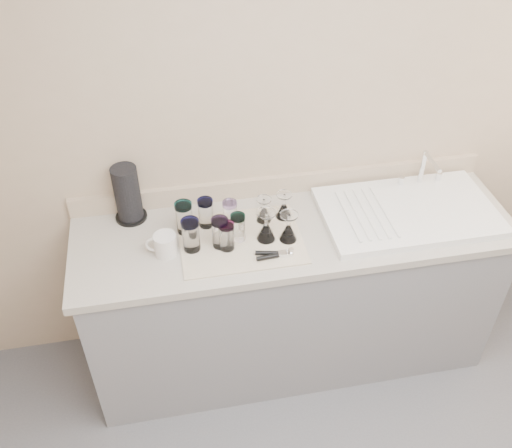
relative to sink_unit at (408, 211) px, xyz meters
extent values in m
cube|color=tan|center=(-0.55, 0.30, 0.33)|extent=(3.50, 0.04, 2.50)
cube|color=slate|center=(-0.55, 0.00, -0.49)|extent=(2.00, 0.60, 0.86)
cube|color=gray|center=(-0.55, 0.00, -0.04)|extent=(2.06, 0.62, 0.04)
cube|color=white|center=(0.00, 0.00, 0.00)|extent=(0.82, 0.50, 0.03)
cylinder|color=silver|center=(0.14, 0.20, 0.11)|extent=(0.02, 0.02, 0.18)
cylinder|color=silver|center=(0.14, 0.12, 0.19)|extent=(0.02, 0.16, 0.02)
cylinder|color=silver|center=(0.04, 0.20, 0.04)|extent=(0.03, 0.03, 0.04)
cylinder|color=silver|center=(0.24, 0.20, 0.04)|extent=(0.03, 0.03, 0.04)
cube|color=silver|center=(-0.82, -0.04, -0.02)|extent=(0.55, 0.42, 0.01)
cylinder|color=white|center=(-1.05, 0.07, 0.06)|extent=(0.07, 0.07, 0.14)
cylinder|color=#29BFC4|center=(-1.05, 0.07, 0.14)|extent=(0.08, 0.08, 0.02)
cylinder|color=white|center=(-0.95, 0.09, 0.05)|extent=(0.07, 0.07, 0.13)
cylinder|color=#262BBE|center=(-0.95, 0.09, 0.12)|extent=(0.07, 0.07, 0.02)
cylinder|color=white|center=(-0.85, 0.07, 0.05)|extent=(0.06, 0.06, 0.12)
cylinder|color=#C39FEC|center=(-0.85, 0.07, 0.12)|extent=(0.07, 0.07, 0.02)
cylinder|color=white|center=(-1.04, -0.06, 0.06)|extent=(0.08, 0.08, 0.14)
cylinder|color=#2427BE|center=(-1.04, -0.06, 0.14)|extent=(0.08, 0.08, 0.02)
cylinder|color=white|center=(-0.91, -0.06, 0.05)|extent=(0.07, 0.07, 0.13)
cylinder|color=#7144A1|center=(-0.91, -0.06, 0.13)|extent=(0.07, 0.07, 0.02)
cylinder|color=white|center=(-0.83, -0.03, 0.05)|extent=(0.06, 0.06, 0.12)
cylinder|color=#1A8875|center=(-0.83, -0.03, 0.11)|extent=(0.07, 0.07, 0.02)
cylinder|color=white|center=(-0.88, -0.08, 0.05)|extent=(0.07, 0.07, 0.12)
cylinder|color=#E635AD|center=(-0.88, -0.08, 0.12)|extent=(0.07, 0.07, 0.02)
cone|color=white|center=(-0.69, 0.08, 0.02)|extent=(0.07, 0.07, 0.07)
cylinder|color=white|center=(-0.69, 0.08, 0.08)|extent=(0.01, 0.01, 0.05)
cylinder|color=white|center=(-0.69, 0.08, 0.11)|extent=(0.07, 0.07, 0.01)
cone|color=white|center=(-0.59, 0.09, 0.02)|extent=(0.07, 0.07, 0.07)
cylinder|color=white|center=(-0.59, 0.09, 0.09)|extent=(0.01, 0.01, 0.06)
cylinder|color=white|center=(-0.59, 0.09, 0.12)|extent=(0.07, 0.07, 0.01)
cone|color=white|center=(-0.70, -0.05, 0.03)|extent=(0.09, 0.09, 0.08)
cylinder|color=white|center=(-0.70, -0.05, 0.10)|extent=(0.01, 0.01, 0.06)
cylinder|color=white|center=(-0.70, -0.05, 0.14)|extent=(0.09, 0.09, 0.01)
cone|color=white|center=(-0.61, -0.08, 0.03)|extent=(0.08, 0.08, 0.08)
cylinder|color=white|center=(-0.61, -0.08, 0.09)|extent=(0.01, 0.01, 0.06)
cylinder|color=white|center=(-0.61, -0.08, 0.13)|extent=(0.08, 0.08, 0.01)
cube|color=silver|center=(-0.64, -0.18, 0.00)|extent=(0.06, 0.04, 0.02)
cylinder|color=black|center=(-0.71, -0.19, 0.00)|extent=(0.13, 0.03, 0.02)
cylinder|color=black|center=(-0.71, -0.16, 0.00)|extent=(0.13, 0.05, 0.02)
cylinder|color=silver|center=(-1.15, -0.06, 0.03)|extent=(0.12, 0.12, 0.10)
torus|color=silver|center=(-1.20, -0.05, 0.03)|extent=(0.08, 0.03, 0.08)
cylinder|color=black|center=(-1.30, 0.22, -0.01)|extent=(0.15, 0.15, 0.01)
cylinder|color=black|center=(-1.30, 0.22, 0.13)|extent=(0.12, 0.12, 0.27)
camera|label=1|loc=(-1.11, -1.94, 1.70)|focal=40.00mm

